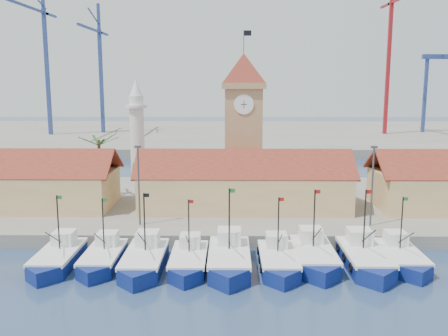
{
  "coord_description": "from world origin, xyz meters",
  "views": [
    {
      "loc": [
        -1.86,
        -42.35,
        17.65
      ],
      "look_at": [
        -2.55,
        18.0,
        6.98
      ],
      "focal_mm": 40.0,
      "sensor_mm": 36.0,
      "label": 1
    }
  ],
  "objects_px": {
    "clock_tower": "(243,122)",
    "boat_4": "(229,261)",
    "boat_0": "(57,259)",
    "minaret": "(137,137)"
  },
  "relations": [
    {
      "from": "boat_0",
      "to": "boat_4",
      "type": "xyz_separation_m",
      "value": [
        16.45,
        -0.45,
        0.09
      ]
    },
    {
      "from": "clock_tower",
      "to": "minaret",
      "type": "height_order",
      "value": "clock_tower"
    },
    {
      "from": "boat_0",
      "to": "minaret",
      "type": "distance_m",
      "value": 26.94
    },
    {
      "from": "boat_0",
      "to": "boat_4",
      "type": "bearing_deg",
      "value": -1.58
    },
    {
      "from": "boat_0",
      "to": "boat_4",
      "type": "height_order",
      "value": "boat_4"
    },
    {
      "from": "clock_tower",
      "to": "minaret",
      "type": "distance_m",
      "value": 15.3
    },
    {
      "from": "clock_tower",
      "to": "boat_4",
      "type": "bearing_deg",
      "value": -94.55
    },
    {
      "from": "boat_4",
      "to": "clock_tower",
      "type": "distance_m",
      "value": 26.19
    },
    {
      "from": "clock_tower",
      "to": "minaret",
      "type": "relative_size",
      "value": 1.39
    },
    {
      "from": "boat_4",
      "to": "minaret",
      "type": "xyz_separation_m",
      "value": [
        -13.12,
        25.64,
        8.89
      ]
    }
  ]
}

